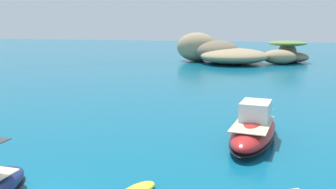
{
  "coord_description": "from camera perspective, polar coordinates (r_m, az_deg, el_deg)",
  "views": [
    {
      "loc": [
        11.44,
        -14.28,
        8.69
      ],
      "look_at": [
        2.04,
        16.5,
        2.57
      ],
      "focal_mm": 38.36,
      "sensor_mm": 36.0,
      "label": 1
    }
  ],
  "objects": [
    {
      "name": "motorboat_red",
      "position": [
        28.33,
        13.49,
        -5.26
      ],
      "size": [
        3.97,
        10.52,
        3.03
      ],
      "color": "red",
      "rests_on": "ground"
    },
    {
      "name": "islet_large",
      "position": [
        89.23,
        7.73,
        6.76
      ],
      "size": [
        24.43,
        19.75,
        7.19
      ],
      "color": "#756651",
      "rests_on": "ground"
    },
    {
      "name": "islet_small",
      "position": [
        91.77,
        18.26,
        6.18
      ],
      "size": [
        13.16,
        15.17,
        5.34
      ],
      "color": "#84755B",
      "rests_on": "ground"
    }
  ]
}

